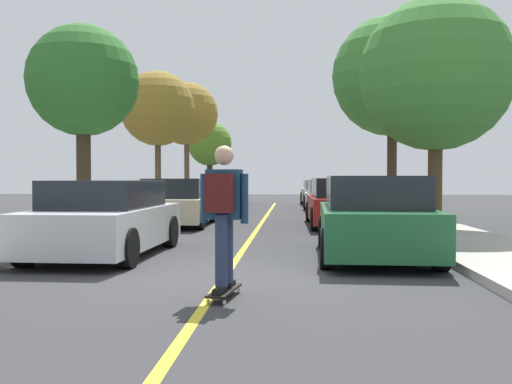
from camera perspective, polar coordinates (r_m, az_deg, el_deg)
ground at (r=8.17m, az=-3.22°, el=-8.57°), size 80.00×80.00×0.00m
center_line at (r=12.11m, az=-0.93°, el=-5.28°), size 0.12×39.20×0.01m
parked_car_left_nearest at (r=10.65m, az=-14.85°, el=-2.65°), size 1.99×4.19×1.37m
parked_car_left_near at (r=16.98m, az=-7.80°, el=-1.02°), size 1.96×4.11×1.40m
parked_car_left_far at (r=23.71m, az=-4.51°, el=-0.40°), size 2.00×4.20×1.35m
parked_car_left_farthest at (r=30.21m, az=-2.73°, el=0.09°), size 1.84×4.09×1.42m
parked_car_right_nearest at (r=10.29m, az=11.76°, el=-2.52°), size 2.04×4.17×1.45m
parked_car_right_near at (r=16.82m, az=8.61°, el=-1.06°), size 2.03×4.67×1.41m
parked_car_right_far at (r=23.70m, az=7.18°, el=-0.43°), size 1.92×4.11×1.33m
parked_car_right_farthest at (r=29.31m, az=6.52°, el=-0.09°), size 2.05×4.47×1.28m
street_tree_left_nearest at (r=15.84m, az=-17.00°, el=10.52°), size 2.91×2.91×5.29m
street_tree_left_near at (r=23.73m, az=-9.85°, el=8.23°), size 3.04×3.04×5.63m
street_tree_left_far at (r=29.94m, az=-6.99°, el=7.78°), size 3.27×3.27×6.25m
street_tree_left_farthest at (r=37.89m, az=-4.68°, el=4.82°), size 2.93×2.93×5.01m
street_tree_right_nearest at (r=15.11m, az=17.63°, el=11.15°), size 3.81×3.81×5.77m
street_tree_right_near at (r=21.27m, az=13.56°, el=11.23°), size 4.30×4.30×7.07m
skateboard at (r=6.78m, az=-3.21°, el=-9.90°), size 0.34×0.86×0.10m
skateboarder at (r=6.63m, az=-3.30°, el=-1.63°), size 0.59×0.71×1.69m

